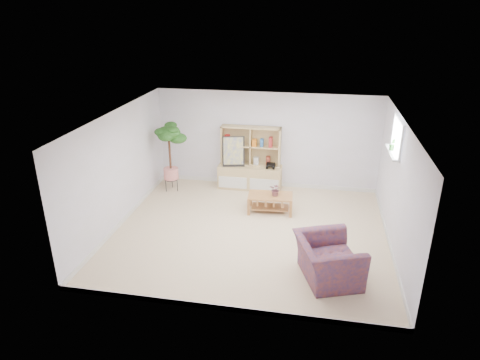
% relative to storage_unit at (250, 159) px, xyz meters
% --- Properties ---
extents(floor, '(5.50, 5.00, 0.01)m').
position_rel_storage_unit_xyz_m(floor, '(0.37, -2.24, -0.79)').
color(floor, beige).
rests_on(floor, ground).
extents(ceiling, '(5.50, 5.00, 0.01)m').
position_rel_storage_unit_xyz_m(ceiling, '(0.37, -2.24, 1.61)').
color(ceiling, white).
rests_on(ceiling, walls).
extents(walls, '(5.51, 5.01, 2.40)m').
position_rel_storage_unit_xyz_m(walls, '(0.37, -2.24, 0.41)').
color(walls, white).
rests_on(walls, floor).
extents(baseboard, '(5.50, 5.00, 0.10)m').
position_rel_storage_unit_xyz_m(baseboard, '(0.37, -2.24, -0.74)').
color(baseboard, silver).
rests_on(baseboard, floor).
extents(window, '(0.10, 0.98, 0.68)m').
position_rel_storage_unit_xyz_m(window, '(3.10, -1.64, 1.21)').
color(window, '#C4D6FD').
rests_on(window, walls).
extents(window_sill, '(0.14, 1.00, 0.04)m').
position_rel_storage_unit_xyz_m(window_sill, '(3.04, -1.64, 0.89)').
color(window_sill, silver).
rests_on(window_sill, walls).
extents(storage_unit, '(1.57, 0.53, 1.57)m').
position_rel_storage_unit_xyz_m(storage_unit, '(0.00, 0.00, 0.00)').
color(storage_unit, tan).
rests_on(storage_unit, floor).
extents(poster, '(0.56, 0.24, 0.75)m').
position_rel_storage_unit_xyz_m(poster, '(-0.40, -0.07, 0.18)').
color(poster, yellow).
rests_on(poster, storage_unit).
extents(toy_truck, '(0.30, 0.21, 0.16)m').
position_rel_storage_unit_xyz_m(toy_truck, '(0.53, -0.07, -0.12)').
color(toy_truck, black).
rests_on(toy_truck, storage_unit).
extents(coffee_table, '(1.01, 0.60, 0.40)m').
position_rel_storage_unit_xyz_m(coffee_table, '(0.66, -1.24, -0.59)').
color(coffee_table, brown).
rests_on(coffee_table, floor).
extents(table_plant, '(0.31, 0.29, 0.29)m').
position_rel_storage_unit_xyz_m(table_plant, '(0.78, -1.25, -0.24)').
color(table_plant, '#174E1B').
rests_on(table_plant, coffee_table).
extents(floor_tree, '(0.77, 0.77, 1.72)m').
position_rel_storage_unit_xyz_m(floor_tree, '(-1.90, -0.50, 0.07)').
color(floor_tree, '#183F11').
rests_on(floor_tree, floor).
extents(armchair, '(1.29, 1.38, 0.82)m').
position_rel_storage_unit_xyz_m(armchair, '(1.91, -3.58, -0.38)').
color(armchair, navy).
rests_on(armchair, floor).
extents(sill_plant, '(0.15, 0.13, 0.25)m').
position_rel_storage_unit_xyz_m(sill_plant, '(3.04, -1.56, 1.04)').
color(sill_plant, '#183F11').
rests_on(sill_plant, window_sill).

